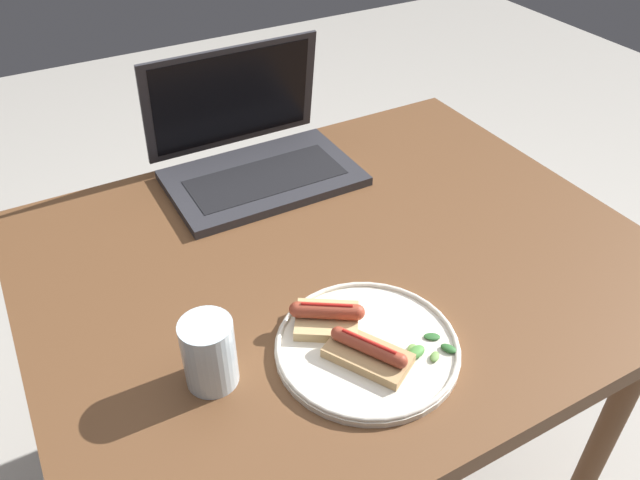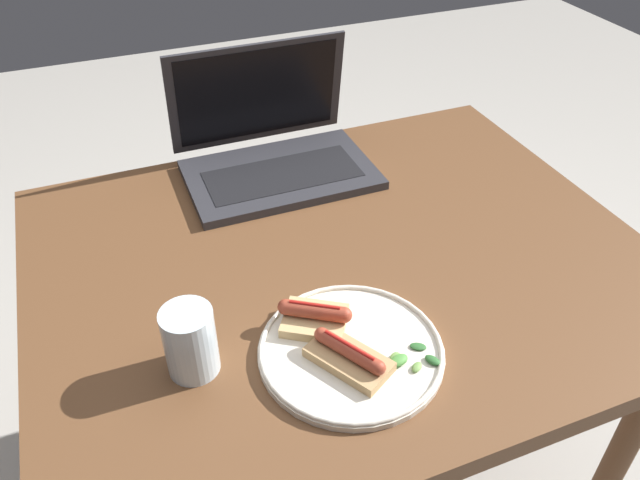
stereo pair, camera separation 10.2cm
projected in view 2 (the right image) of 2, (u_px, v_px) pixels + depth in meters
desk at (342, 289)px, 1.13m from camera, size 1.06×0.85×0.72m
laptop at (274, 151)px, 1.28m from camera, size 0.38×0.27×0.24m
plate at (351, 350)px, 0.90m from camera, size 0.27×0.27×0.02m
sausage_toast_left at (315, 317)px, 0.93m from camera, size 0.12×0.11×0.04m
sausage_toast_middle at (349, 356)px, 0.87m from camera, size 0.11×0.13×0.04m
salad_pile at (408, 359)px, 0.88m from camera, size 0.08×0.06×0.01m
drinking_glass at (190, 341)px, 0.85m from camera, size 0.07×0.07×0.11m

